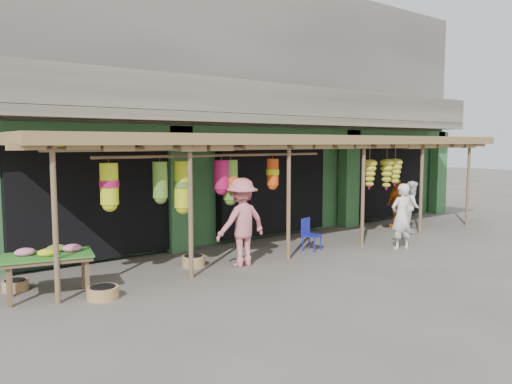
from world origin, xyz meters
TOP-DOWN VIEW (x-y plane):
  - ground at (0.00, 0.00)m, footprint 80.00×80.00m
  - building at (-0.00, 4.87)m, footprint 16.40×6.80m
  - awning at (-0.12, 0.80)m, footprint 14.00×2.70m
  - flower_table at (-6.50, 0.24)m, footprint 1.59×1.15m
  - blue_chair at (-0.45, 0.23)m, footprint 0.47×0.47m
  - basket_left at (-6.89, 1.00)m, footprint 0.52×0.52m
  - basket_mid at (-5.83, -0.41)m, footprint 0.69×0.69m
  - basket_right at (-3.50, 0.57)m, footprint 0.62×0.62m
  - person_front at (1.45, -1.05)m, footprint 0.66×0.51m
  - person_right at (3.65, 0.18)m, footprint 0.92×0.88m
  - person_vendor at (4.00, 0.98)m, footprint 0.90×0.38m
  - person_shopper at (-2.66, -0.01)m, footprint 1.24×0.74m

SIDE VIEW (x-z plane):
  - ground at x=0.00m, z-range 0.00..0.00m
  - basket_left at x=-6.89m, z-range 0.00..0.18m
  - basket_mid at x=-5.83m, z-range 0.00..0.20m
  - basket_right at x=-3.50m, z-range 0.00..0.22m
  - blue_chair at x=-0.45m, z-range 0.05..0.83m
  - flower_table at x=-6.50m, z-range 0.26..1.12m
  - person_right at x=3.65m, z-range 0.00..1.50m
  - person_vendor at x=4.00m, z-range 0.00..1.53m
  - person_front at x=1.45m, z-range 0.00..1.62m
  - person_shopper at x=-2.66m, z-range 0.00..1.87m
  - awning at x=-0.12m, z-range 1.18..3.97m
  - building at x=0.00m, z-range -0.13..6.87m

